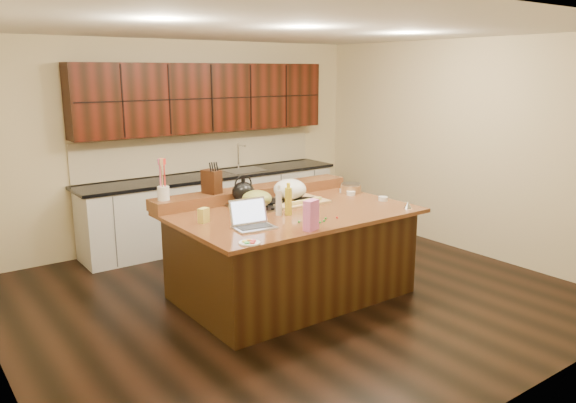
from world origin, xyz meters
TOP-DOWN VIEW (x-y plane):
  - room at (0.00, 0.00)m, footprint 5.52×5.02m
  - island at (0.00, 0.00)m, footprint 2.40×1.60m
  - back_ledge at (0.00, 0.70)m, footprint 2.40×0.30m
  - cooktop at (0.00, 0.30)m, footprint 0.92×0.52m
  - back_counter at (0.30, 2.23)m, footprint 3.70×0.66m
  - kettle at (-0.30, 0.43)m, footprint 0.30×0.30m
  - green_bowl at (-0.30, 0.17)m, footprint 0.40×0.40m
  - laptop at (-0.67, -0.30)m, footprint 0.39×0.32m
  - oil_bottle at (-0.13, -0.14)m, footprint 0.09×0.09m
  - vinegar_bottle at (-0.21, -0.09)m, footprint 0.08×0.08m
  - wooden_tray at (0.22, 0.28)m, footprint 0.61×0.49m
  - ramekin_a at (1.07, -0.25)m, footprint 0.11×0.11m
  - ramekin_b at (0.97, 0.16)m, footprint 0.13×0.13m
  - ramekin_c at (1.00, 0.32)m, footprint 0.13×0.13m
  - strainer_bowl at (1.06, 0.26)m, footprint 0.29×0.29m
  - kitchen_timer at (1.02, -0.65)m, footprint 0.09×0.09m
  - pink_bag at (-0.29, -0.69)m, footprint 0.16×0.12m
  - candy_plate at (-0.95, -0.71)m, footprint 0.22×0.22m
  - package_box at (-0.94, 0.10)m, footprint 0.12×0.10m
  - utensil_crock at (-1.07, 0.70)m, footprint 0.13×0.13m
  - knife_block at (-0.52, 0.70)m, footprint 0.17×0.23m
  - gumdrop_0 at (0.16, -0.53)m, footprint 0.02×0.02m
  - gumdrop_1 at (-0.02, -0.55)m, footprint 0.02×0.02m
  - gumdrop_2 at (-0.11, -0.44)m, footprint 0.02×0.02m
  - gumdrop_3 at (-0.23, -0.44)m, footprint 0.02×0.02m
  - gumdrop_4 at (-0.13, -0.52)m, footprint 0.02×0.02m
  - gumdrop_5 at (-0.08, -0.57)m, footprint 0.02×0.02m
  - gumdrop_6 at (-0.18, -0.60)m, footprint 0.02×0.02m
  - gumdrop_7 at (-0.10, -0.54)m, footprint 0.02×0.02m
  - gumdrop_8 at (-0.22, -0.43)m, footprint 0.02×0.02m
  - gumdrop_9 at (0.05, -0.49)m, footprint 0.02×0.02m
  - gumdrop_10 at (0.02, -0.40)m, footprint 0.02×0.02m
  - gumdrop_11 at (-0.21, -0.42)m, footprint 0.02×0.02m
  - gumdrop_12 at (-0.12, -0.40)m, footprint 0.02×0.02m
  - gumdrop_13 at (-0.21, -0.59)m, footprint 0.02×0.02m

SIDE VIEW (x-z plane):
  - island at x=0.00m, z-range 0.00..0.92m
  - candy_plate at x=-0.95m, z-range 0.92..0.93m
  - gumdrop_0 at x=0.16m, z-range 0.92..0.94m
  - gumdrop_1 at x=-0.02m, z-range 0.92..0.94m
  - gumdrop_2 at x=-0.11m, z-range 0.92..0.94m
  - gumdrop_3 at x=-0.23m, z-range 0.92..0.94m
  - gumdrop_4 at x=-0.13m, z-range 0.92..0.94m
  - gumdrop_5 at x=-0.08m, z-range 0.92..0.94m
  - gumdrop_6 at x=-0.18m, z-range 0.92..0.94m
  - gumdrop_7 at x=-0.10m, z-range 0.92..0.94m
  - gumdrop_8 at x=-0.22m, z-range 0.92..0.94m
  - gumdrop_9 at x=0.05m, z-range 0.92..0.94m
  - gumdrop_10 at x=0.02m, z-range 0.92..0.94m
  - gumdrop_11 at x=-0.21m, z-range 0.92..0.94m
  - gumdrop_12 at x=-0.12m, z-range 0.92..0.94m
  - gumdrop_13 at x=-0.21m, z-range 0.92..0.94m
  - cooktop at x=0.00m, z-range 0.91..0.96m
  - ramekin_a at x=1.07m, z-range 0.92..0.96m
  - ramekin_b at x=0.97m, z-range 0.92..0.96m
  - ramekin_c at x=1.00m, z-range 0.92..0.96m
  - kitchen_timer at x=1.02m, z-range 0.92..0.99m
  - strainer_bowl at x=1.06m, z-range 0.92..1.01m
  - back_ledge at x=0.00m, z-range 0.92..1.04m
  - back_counter at x=0.30m, z-range -0.22..2.18m
  - laptop at x=-0.67m, z-range 0.86..1.11m
  - package_box at x=-0.94m, z-range 0.92..1.06m
  - wooden_tray at x=0.22m, z-range 0.91..1.15m
  - vinegar_bottle at x=-0.21m, z-range 0.92..1.17m
  - green_bowl at x=-0.30m, z-range 0.97..1.13m
  - oil_bottle at x=-0.13m, z-range 0.92..1.19m
  - pink_bag at x=-0.29m, z-range 0.92..1.19m
  - kettle at x=-0.30m, z-range 0.97..1.18m
  - utensil_crock at x=-1.07m, z-range 1.04..1.18m
  - knife_block at x=-0.52m, z-range 1.04..1.29m
  - room at x=0.00m, z-range -0.01..2.71m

